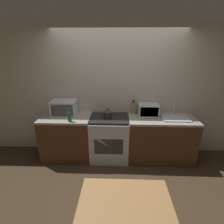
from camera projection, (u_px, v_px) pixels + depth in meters
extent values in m
plane|color=#3D2D1E|center=(117.00, 181.00, 3.03)|extent=(16.00, 16.00, 0.00)
cube|color=beige|center=(118.00, 93.00, 3.54)|extent=(10.00, 0.06, 2.60)
cube|color=#4C2D19|center=(68.00, 138.00, 3.57)|extent=(0.97, 0.62, 0.86)
cube|color=#9E998E|center=(65.00, 118.00, 3.41)|extent=(0.97, 0.62, 0.04)
cube|color=#4C2D19|center=(160.00, 140.00, 3.51)|extent=(1.29, 0.62, 0.86)
cube|color=#9E998E|center=(162.00, 119.00, 3.35)|extent=(1.29, 0.62, 0.04)
cube|color=silver|center=(110.00, 139.00, 3.54)|extent=(0.75, 0.62, 0.86)
cube|color=black|center=(109.00, 118.00, 3.38)|extent=(0.72, 0.57, 0.04)
cube|color=black|center=(109.00, 147.00, 3.26)|extent=(0.54, 0.02, 0.32)
cylinder|color=#2D2D2D|center=(108.00, 114.00, 3.36)|extent=(0.16, 0.16, 0.12)
cone|color=#2D2D2D|center=(108.00, 110.00, 3.33)|extent=(0.15, 0.15, 0.05)
sphere|color=black|center=(108.00, 109.00, 3.31)|extent=(0.03, 0.03, 0.03)
cube|color=silver|center=(65.00, 108.00, 3.46)|extent=(0.48, 0.35, 0.30)
cube|color=black|center=(62.00, 111.00, 3.31)|extent=(0.42, 0.01, 0.24)
cylinder|color=#1E662D|center=(70.00, 117.00, 3.16)|extent=(0.07, 0.07, 0.18)
cylinder|color=#1E662D|center=(69.00, 110.00, 3.12)|extent=(0.03, 0.03, 0.07)
cube|color=#9E7042|center=(133.00, 108.00, 3.52)|extent=(0.09, 0.06, 0.23)
cylinder|color=black|center=(132.00, 101.00, 3.47)|extent=(0.01, 0.01, 0.07)
cylinder|color=black|center=(134.00, 101.00, 3.47)|extent=(0.01, 0.01, 0.07)
cylinder|color=black|center=(135.00, 101.00, 3.47)|extent=(0.01, 0.01, 0.07)
cube|color=silver|center=(148.00, 110.00, 3.45)|extent=(0.39, 0.28, 0.23)
cube|color=black|center=(149.00, 112.00, 3.32)|extent=(0.34, 0.01, 0.19)
cube|color=silver|center=(175.00, 118.00, 3.33)|extent=(0.50, 0.39, 0.02)
cylinder|color=silver|center=(174.00, 109.00, 3.41)|extent=(0.03, 0.03, 0.22)
cube|color=#9E7042|center=(125.00, 210.00, 1.66)|extent=(0.92, 0.76, 0.04)
cylinder|color=#9E7042|center=(90.00, 208.00, 2.11)|extent=(0.05, 0.05, 0.72)
cylinder|color=#9E7042|center=(157.00, 210.00, 2.08)|extent=(0.05, 0.05, 0.72)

